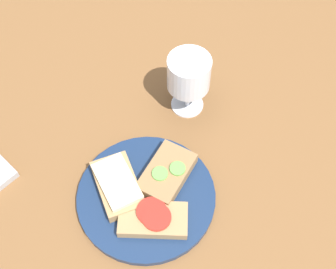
{
  "coord_description": "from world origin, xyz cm",
  "views": [
    {
      "loc": [
        -29.7,
        -35.8,
        79.79
      ],
      "look_at": [
        4.26,
        -3.54,
        8.0
      ],
      "focal_mm": 50.0,
      "sensor_mm": 36.0,
      "label": 1
    }
  ],
  "objects_px": {
    "plate": "(146,197)",
    "wine_glass": "(189,75)",
    "sandwich_with_cucumber": "(167,173)",
    "sandwich_with_cheese": "(118,185)",
    "sandwich_with_tomato": "(153,219)"
  },
  "relations": [
    {
      "from": "plate",
      "to": "wine_glass",
      "type": "xyz_separation_m",
      "value": [
        0.21,
        0.09,
        0.09
      ]
    },
    {
      "from": "sandwich_with_cucumber",
      "to": "sandwich_with_cheese",
      "type": "height_order",
      "value": "sandwich_with_cheese"
    },
    {
      "from": "sandwich_with_cucumber",
      "to": "sandwich_with_cheese",
      "type": "xyz_separation_m",
      "value": [
        -0.08,
        0.05,
        0.0
      ]
    },
    {
      "from": "sandwich_with_cheese",
      "to": "sandwich_with_tomato",
      "type": "distance_m",
      "value": 0.09
    },
    {
      "from": "plate",
      "to": "sandwich_with_cheese",
      "type": "xyz_separation_m",
      "value": [
        -0.02,
        0.05,
        0.02
      ]
    },
    {
      "from": "sandwich_with_tomato",
      "to": "sandwich_with_cheese",
      "type": "bearing_deg",
      "value": 89.13
    },
    {
      "from": "plate",
      "to": "sandwich_with_cucumber",
      "type": "relative_size",
      "value": 1.97
    },
    {
      "from": "sandwich_with_cheese",
      "to": "wine_glass",
      "type": "relative_size",
      "value": 1.01
    },
    {
      "from": "plate",
      "to": "sandwich_with_tomato",
      "type": "distance_m",
      "value": 0.05
    },
    {
      "from": "sandwich_with_cheese",
      "to": "wine_glass",
      "type": "distance_m",
      "value": 0.24
    },
    {
      "from": "plate",
      "to": "sandwich_with_cheese",
      "type": "height_order",
      "value": "sandwich_with_cheese"
    },
    {
      "from": "plate",
      "to": "wine_glass",
      "type": "bearing_deg",
      "value": 23.07
    },
    {
      "from": "wine_glass",
      "to": "sandwich_with_cucumber",
      "type": "bearing_deg",
      "value": -149.91
    },
    {
      "from": "sandwich_with_cucumber",
      "to": "wine_glass",
      "type": "bearing_deg",
      "value": 30.09
    },
    {
      "from": "plate",
      "to": "sandwich_with_cucumber",
      "type": "distance_m",
      "value": 0.06
    }
  ]
}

